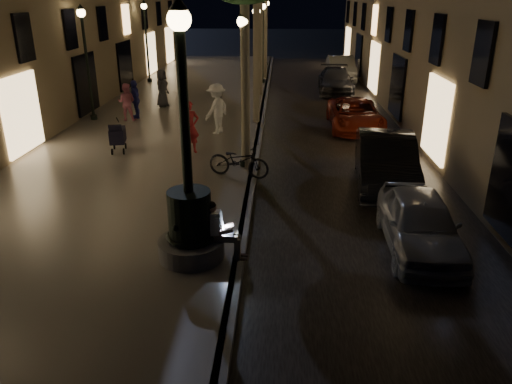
# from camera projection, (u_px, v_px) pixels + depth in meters

# --- Properties ---
(ground) EXTENTS (120.00, 120.00, 0.00)m
(ground) POSITION_uv_depth(u_px,v_px,m) (262.00, 120.00, 22.73)
(ground) COLOR black
(ground) RESTS_ON ground
(cobble_lane) EXTENTS (6.00, 45.00, 0.02)m
(cobble_lane) POSITION_uv_depth(u_px,v_px,m) (328.00, 121.00, 22.59)
(cobble_lane) COLOR black
(cobble_lane) RESTS_ON ground
(promenade) EXTENTS (8.00, 45.00, 0.20)m
(promenade) POSITION_uv_depth(u_px,v_px,m) (175.00, 117.00, 22.88)
(promenade) COLOR slate
(promenade) RESTS_ON ground
(curb_strip) EXTENTS (0.25, 45.00, 0.20)m
(curb_strip) POSITION_uv_depth(u_px,v_px,m) (262.00, 118.00, 22.70)
(curb_strip) COLOR #59595B
(curb_strip) RESTS_ON ground
(fountain_lamppost) EXTENTS (1.40, 1.40, 5.21)m
(fountain_lamppost) POSITION_uv_depth(u_px,v_px,m) (190.00, 213.00, 10.28)
(fountain_lamppost) COLOR #59595B
(fountain_lamppost) RESTS_ON promenade
(seated_man_laptop) EXTENTS (0.91, 0.31, 1.29)m
(seated_man_laptop) POSITION_uv_depth(u_px,v_px,m) (220.00, 228.00, 10.38)
(seated_man_laptop) COLOR tan
(seated_man_laptop) RESTS_ON promenade
(lamp_curb_a) EXTENTS (0.36, 0.36, 4.81)m
(lamp_curb_a) POSITION_uv_depth(u_px,v_px,m) (244.00, 71.00, 15.05)
(lamp_curb_a) COLOR black
(lamp_curb_a) RESTS_ON promenade
(lamp_curb_b) EXTENTS (0.36, 0.36, 4.81)m
(lamp_curb_b) POSITION_uv_depth(u_px,v_px,m) (256.00, 45.00, 22.46)
(lamp_curb_b) COLOR black
(lamp_curb_b) RESTS_ON promenade
(lamp_curb_c) EXTENTS (0.36, 0.36, 4.81)m
(lamp_curb_c) POSITION_uv_depth(u_px,v_px,m) (263.00, 31.00, 29.88)
(lamp_curb_c) COLOR black
(lamp_curb_c) RESTS_ON promenade
(lamp_curb_d) EXTENTS (0.36, 0.36, 4.81)m
(lamp_curb_d) POSITION_uv_depth(u_px,v_px,m) (267.00, 23.00, 37.29)
(lamp_curb_d) COLOR black
(lamp_curb_d) RESTS_ON promenade
(lamp_left_b) EXTENTS (0.36, 0.36, 4.81)m
(lamp_left_b) POSITION_uv_depth(u_px,v_px,m) (85.00, 49.00, 20.93)
(lamp_left_b) COLOR black
(lamp_left_b) RESTS_ON promenade
(lamp_left_c) EXTENTS (0.36, 0.36, 4.81)m
(lamp_left_c) POSITION_uv_depth(u_px,v_px,m) (146.00, 31.00, 30.20)
(lamp_left_c) COLOR black
(lamp_left_c) RESTS_ON promenade
(stroller) EXTENTS (0.64, 1.19, 1.19)m
(stroller) POSITION_uv_depth(u_px,v_px,m) (118.00, 136.00, 17.37)
(stroller) COLOR black
(stroller) RESTS_ON promenade
(car_front) EXTENTS (1.66, 3.86, 1.30)m
(car_front) POSITION_uv_depth(u_px,v_px,m) (420.00, 223.00, 11.16)
(car_front) COLOR #9A9CA1
(car_front) RESTS_ON ground
(car_second) EXTENTS (2.11, 4.83, 1.54)m
(car_second) POSITION_uv_depth(u_px,v_px,m) (386.00, 161.00, 14.85)
(car_second) COLOR black
(car_second) RESTS_ON ground
(car_third) EXTENTS (2.09, 4.54, 1.26)m
(car_third) POSITION_uv_depth(u_px,v_px,m) (355.00, 115.00, 21.05)
(car_third) COLOR maroon
(car_third) RESTS_ON ground
(car_rear) EXTENTS (2.11, 4.81, 1.37)m
(car_rear) POSITION_uv_depth(u_px,v_px,m) (336.00, 81.00, 28.75)
(car_rear) COLOR #2B2B30
(car_rear) RESTS_ON ground
(car_fifth) EXTENTS (1.66, 4.70, 1.55)m
(car_fifth) POSITION_uv_depth(u_px,v_px,m) (341.00, 69.00, 32.64)
(car_fifth) COLOR #9B9B96
(car_fifth) RESTS_ON ground
(pedestrian_red) EXTENTS (0.79, 0.68, 1.82)m
(pedestrian_red) POSITION_uv_depth(u_px,v_px,m) (190.00, 127.00, 17.19)
(pedestrian_red) COLOR #B02327
(pedestrian_red) RESTS_ON promenade
(pedestrian_pink) EXTENTS (0.79, 0.61, 1.61)m
(pedestrian_pink) POSITION_uv_depth(u_px,v_px,m) (127.00, 102.00, 21.62)
(pedestrian_pink) COLOR #C76982
(pedestrian_pink) RESTS_ON promenade
(pedestrian_white) EXTENTS (1.27, 1.46, 1.96)m
(pedestrian_white) POSITION_uv_depth(u_px,v_px,m) (217.00, 109.00, 19.59)
(pedestrian_white) COLOR silver
(pedestrian_white) RESTS_ON promenade
(pedestrian_blue) EXTENTS (0.87, 1.05, 1.68)m
(pedestrian_blue) POSITION_uv_depth(u_px,v_px,m) (135.00, 99.00, 22.01)
(pedestrian_blue) COLOR navy
(pedestrian_blue) RESTS_ON promenade
(pedestrian_dark) EXTENTS (0.75, 0.98, 1.78)m
(pedestrian_dark) POSITION_uv_depth(u_px,v_px,m) (162.00, 88.00, 24.26)
(pedestrian_dark) COLOR #39383E
(pedestrian_dark) RESTS_ON promenade
(bicycle) EXTENTS (2.03, 1.17, 1.01)m
(bicycle) POSITION_uv_depth(u_px,v_px,m) (239.00, 161.00, 15.09)
(bicycle) COLOR black
(bicycle) RESTS_ON promenade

